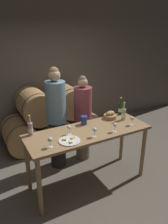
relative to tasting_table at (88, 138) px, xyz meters
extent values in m
plane|color=#665E51|center=(0.00, 0.00, -0.81)|extent=(10.00, 10.00, 0.00)
cube|color=#60594F|center=(0.00, 2.09, 0.79)|extent=(10.00, 0.12, 3.20)
cylinder|color=tan|center=(-0.70, 1.56, -0.49)|extent=(0.63, 0.83, 0.63)
cylinder|color=#2D2D33|center=(-0.70, 1.30, -0.49)|extent=(0.65, 0.02, 0.65)
cylinder|color=#2D2D33|center=(-0.70, 1.83, -0.49)|extent=(0.65, 0.02, 0.65)
cylinder|color=tan|center=(0.00, 1.56, -0.49)|extent=(0.63, 0.83, 0.63)
cylinder|color=#2D2D33|center=(0.00, 1.30, -0.49)|extent=(0.65, 0.02, 0.65)
cylinder|color=#2D2D33|center=(0.00, 1.83, -0.49)|extent=(0.65, 0.02, 0.65)
cylinder|color=tan|center=(0.70, 1.56, -0.49)|extent=(0.63, 0.83, 0.63)
cylinder|color=#2D2D33|center=(0.70, 1.30, -0.49)|extent=(0.65, 0.02, 0.65)
cylinder|color=#2D2D33|center=(0.70, 1.83, -0.49)|extent=(0.65, 0.02, 0.65)
cylinder|color=tan|center=(-0.35, 1.56, 0.08)|extent=(0.63, 0.83, 0.63)
cylinder|color=#2D2D33|center=(-0.35, 1.30, 0.08)|extent=(0.65, 0.02, 0.65)
cylinder|color=#2D2D33|center=(-0.35, 1.83, 0.08)|extent=(0.65, 0.02, 0.65)
cylinder|color=tan|center=(0.35, 1.56, 0.08)|extent=(0.63, 0.83, 0.63)
cylinder|color=#2D2D33|center=(0.35, 1.30, 0.08)|extent=(0.65, 0.02, 0.65)
cylinder|color=#2D2D33|center=(0.35, 1.83, 0.08)|extent=(0.65, 0.02, 0.65)
cylinder|color=#99754C|center=(-0.88, -0.28, -0.36)|extent=(0.06, 0.06, 0.89)
cylinder|color=#99754C|center=(0.88, -0.28, -0.36)|extent=(0.06, 0.06, 0.89)
cylinder|color=#99754C|center=(-0.88, 0.28, -0.36)|extent=(0.06, 0.06, 0.89)
cylinder|color=#99754C|center=(0.88, 0.28, -0.36)|extent=(0.06, 0.06, 0.89)
cube|color=#99754C|center=(0.00, 0.00, 0.10)|extent=(1.87, 0.68, 0.04)
cylinder|color=#232326|center=(-0.23, 0.68, -0.37)|extent=(0.27, 0.27, 0.87)
cylinder|color=gray|center=(-0.23, 0.68, 0.41)|extent=(0.33, 0.33, 0.69)
sphere|color=tan|center=(-0.23, 0.68, 0.85)|extent=(0.19, 0.19, 0.19)
sphere|color=olive|center=(-0.23, 0.69, 0.90)|extent=(0.16, 0.16, 0.16)
cylinder|color=#756651|center=(0.27, 0.68, -0.42)|extent=(0.26, 0.26, 0.78)
cylinder|color=#8C3D47|center=(0.27, 0.68, 0.28)|extent=(0.32, 0.32, 0.62)
sphere|color=tan|center=(0.27, 0.68, 0.67)|extent=(0.17, 0.17, 0.17)
sphere|color=#75604C|center=(0.27, 0.69, 0.72)|extent=(0.14, 0.14, 0.14)
cylinder|color=#193819|center=(0.80, 0.29, 0.22)|extent=(0.07, 0.07, 0.20)
cylinder|color=#193819|center=(0.80, 0.29, 0.37)|extent=(0.03, 0.03, 0.09)
cylinder|color=gold|center=(0.80, 0.29, 0.43)|extent=(0.03, 0.03, 0.02)
cylinder|color=white|center=(0.80, 0.29, 0.21)|extent=(0.07, 0.07, 0.06)
cylinder|color=#ADBC7F|center=(0.71, 0.08, 0.22)|extent=(0.07, 0.07, 0.19)
cylinder|color=#ADBC7F|center=(0.71, 0.08, 0.36)|extent=(0.03, 0.03, 0.09)
cylinder|color=#B7B7BC|center=(0.71, 0.08, 0.42)|extent=(0.03, 0.03, 0.02)
cylinder|color=white|center=(0.71, 0.08, 0.20)|extent=(0.07, 0.07, 0.06)
cylinder|color=#BC8E93|center=(-0.79, 0.27, 0.22)|extent=(0.07, 0.07, 0.19)
cylinder|color=#BC8E93|center=(-0.79, 0.27, 0.36)|extent=(0.03, 0.03, 0.09)
cylinder|color=gold|center=(-0.79, 0.27, 0.42)|extent=(0.03, 0.03, 0.02)
cylinder|color=white|center=(-0.79, 0.27, 0.20)|extent=(0.07, 0.07, 0.06)
cylinder|color=navy|center=(0.05, 0.23, 0.19)|extent=(0.10, 0.10, 0.14)
cylinder|color=navy|center=(0.05, 0.23, 0.25)|extent=(0.11, 0.11, 0.01)
cylinder|color=#A87F4C|center=(0.55, 0.23, 0.16)|extent=(0.21, 0.21, 0.06)
ellipsoid|color=tan|center=(0.55, 0.23, 0.22)|extent=(0.16, 0.10, 0.08)
cylinder|color=white|center=(-0.38, -0.15, 0.13)|extent=(0.30, 0.30, 0.01)
cube|color=#E0CC7F|center=(-0.32, -0.13, 0.15)|extent=(0.07, 0.06, 0.02)
cube|color=beige|center=(-0.43, -0.11, 0.15)|extent=(0.07, 0.07, 0.02)
cube|color=beige|center=(-0.39, -0.22, 0.15)|extent=(0.05, 0.06, 0.02)
cylinder|color=white|center=(-0.66, -0.18, 0.13)|extent=(0.06, 0.06, 0.00)
cylinder|color=white|center=(-0.66, -0.18, 0.17)|extent=(0.01, 0.01, 0.08)
sphere|color=white|center=(-0.66, -0.18, 0.23)|extent=(0.06, 0.06, 0.06)
cylinder|color=white|center=(-0.30, 0.03, 0.13)|extent=(0.06, 0.06, 0.00)
cylinder|color=white|center=(-0.30, 0.03, 0.17)|extent=(0.01, 0.01, 0.08)
sphere|color=white|center=(-0.30, 0.03, 0.23)|extent=(0.06, 0.06, 0.06)
cylinder|color=white|center=(-0.02, -0.21, 0.13)|extent=(0.06, 0.06, 0.00)
cylinder|color=white|center=(-0.02, -0.21, 0.17)|extent=(0.01, 0.01, 0.08)
sphere|color=white|center=(-0.02, -0.21, 0.23)|extent=(0.06, 0.06, 0.06)
cylinder|color=white|center=(0.32, -0.21, 0.13)|extent=(0.06, 0.06, 0.00)
cylinder|color=white|center=(0.32, -0.21, 0.17)|extent=(0.01, 0.01, 0.08)
sphere|color=white|center=(0.32, -0.21, 0.23)|extent=(0.06, 0.06, 0.06)
cylinder|color=white|center=(0.70, -0.15, 0.13)|extent=(0.06, 0.06, 0.00)
cylinder|color=white|center=(0.70, -0.15, 0.17)|extent=(0.01, 0.01, 0.08)
sphere|color=white|center=(0.70, -0.15, 0.23)|extent=(0.06, 0.06, 0.06)
camera|label=1|loc=(-1.45, -2.52, 1.58)|focal=35.00mm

